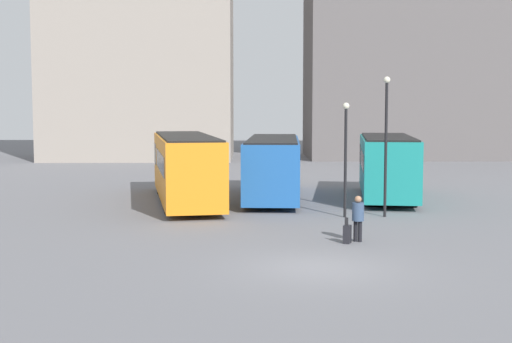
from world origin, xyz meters
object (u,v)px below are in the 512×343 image
bus_1 (273,165)px  suitcase (347,234)px  bus_2 (387,165)px  bus_0 (186,166)px  lamp_post_1 (346,149)px  lamp_post_0 (386,135)px  traveler (358,214)px

bus_1 → suitcase: 12.37m
bus_2 → bus_1: bearing=94.8°
bus_1 → bus_2: bearing=-89.6°
bus_0 → lamp_post_1: bearing=-133.9°
bus_1 → lamp_post_0: lamp_post_0 is taller
bus_1 → lamp_post_0: size_ratio=1.83×
bus_1 → lamp_post_1: 7.06m
bus_0 → suitcase: bus_0 is taller
bus_2 → suitcase: bus_2 is taller
bus_1 → traveler: bus_1 is taller
lamp_post_0 → traveler: bearing=-109.9°
bus_2 → lamp_post_1: 6.85m
lamp_post_1 → lamp_post_0: bearing=3.4°
lamp_post_0 → bus_2: bearing=78.3°
bus_0 → lamp_post_0: bearing=-127.9°
traveler → lamp_post_0: (2.00, 5.54, 2.50)m
bus_1 → suitcase: (2.10, -12.12, -1.35)m
bus_2 → lamp_post_1: size_ratio=2.01×
bus_1 → bus_2: (5.75, -0.29, 0.05)m
traveler → suitcase: size_ratio=1.75×
bus_0 → traveler: 12.37m
traveler → lamp_post_1: size_ratio=0.33×
suitcase → lamp_post_1: 6.34m
bus_0 → suitcase: 12.47m
suitcase → bus_1: bearing=33.0°
bus_1 → suitcase: bus_1 is taller
bus_2 → traveler: bearing=171.9°
traveler → lamp_post_0: size_ratio=0.27×
bus_2 → traveler: 11.98m
suitcase → lamp_post_0: size_ratio=0.15×
lamp_post_0 → lamp_post_1: (-1.70, -0.10, -0.56)m
traveler → lamp_post_0: bearing=3.3°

